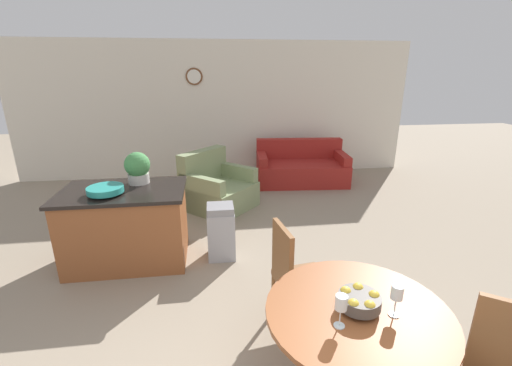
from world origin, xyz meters
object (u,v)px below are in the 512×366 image
kitchen_island (127,226)px  teal_bowl (105,190)px  fruit_bowl (359,300)px  wine_glass_left (341,304)px  dining_table (356,333)px  couch (301,168)px  wine_glass_right (397,294)px  dining_chair_far_side (294,273)px  trash_bin (221,232)px  potted_plant (138,168)px  armchair (217,189)px

kitchen_island → teal_bowl: (-0.13, -0.14, 0.49)m
fruit_bowl → teal_bowl: 2.79m
fruit_bowl → wine_glass_left: size_ratio=1.25×
dining_table → couch: size_ratio=0.63×
wine_glass_right → teal_bowl: (-2.16, 2.04, 0.02)m
dining_chair_far_side → trash_bin: size_ratio=1.47×
teal_bowl → trash_bin: (1.21, 0.07, -0.61)m
dining_chair_far_side → teal_bowl: same height
dining_table → fruit_bowl: fruit_bowl is taller
dining_chair_far_side → wine_glass_right: dining_chair_far_side is taller
dining_chair_far_side → kitchen_island: (-1.64, 1.33, -0.09)m
dining_table → potted_plant: potted_plant is taller
armchair → dining_chair_far_side: bearing=-125.9°
wine_glass_right → couch: wine_glass_right is taller
wine_glass_right → fruit_bowl: bearing=159.0°
dining_chair_far_side → fruit_bowl: (0.20, -0.78, 0.30)m
dining_table → wine_glass_left: wine_glass_left is taller
wine_glass_left → trash_bin: (-0.60, 2.16, -0.59)m
dining_chair_far_side → fruit_bowl: bearing=5.6°
fruit_bowl → trash_bin: fruit_bowl is taller
kitchen_island → armchair: size_ratio=1.03×
dining_table → potted_plant: bearing=126.1°
dining_chair_far_side → wine_glass_left: dining_chair_far_side is taller
wine_glass_left → potted_plant: (-1.53, 2.44, 0.16)m
dining_chair_far_side → couch: 4.11m
dining_table → teal_bowl: bearing=135.1°
wine_glass_right → potted_plant: size_ratio=0.55×
wine_glass_left → kitchen_island: 2.82m
wine_glass_left → fruit_bowl: bearing=35.1°
wine_glass_right → armchair: (-0.96, 3.70, -0.61)m
dining_table → dining_chair_far_side: size_ratio=1.16×
trash_bin → couch: couch is taller
kitchen_island → potted_plant: 0.68m
wine_glass_left → couch: (1.08, 4.84, -0.63)m
fruit_bowl → wine_glass_right: bearing=-21.0°
wine_glass_left → kitchen_island: bearing=127.0°
dining_table → fruit_bowl: (0.00, -0.00, 0.24)m
dining_table → couch: couch is taller
potted_plant → trash_bin: 1.22m
wine_glass_left → wine_glass_right: same height
teal_bowl → couch: size_ratio=0.21×
wine_glass_left → armchair: 3.84m
wine_glass_right → teal_bowl: size_ratio=0.54×
kitchen_island → couch: (2.75, 2.61, -0.16)m
wine_glass_left → couch: 5.00m
couch → armchair: 2.01m
kitchen_island → trash_bin: 1.08m
kitchen_island → teal_bowl: 0.53m
dining_chair_far_side → kitchen_island: size_ratio=0.72×
dining_table → kitchen_island: kitchen_island is taller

